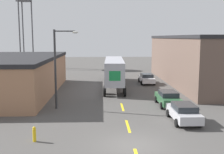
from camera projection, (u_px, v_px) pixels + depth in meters
The scene contains 9 objects.
ground_plane at pixel (134, 145), 17.58m from camera, with size 160.00×160.00×0.00m, color #4C4947.
road_centerline at pixel (128, 126), 21.30m from camera, with size 0.20×14.84×0.01m.
warehouse_right at pixel (206, 59), 40.96m from camera, with size 11.34×26.71×6.96m.
semi_truck at pixel (114, 70), 38.17m from camera, with size 3.05×14.95×3.84m.
parked_car_right_mid at pixel (168, 98), 27.63m from camera, with size 2.02×4.46×1.47m.
parked_car_right_far at pixel (147, 78), 40.76m from camera, with size 2.02×4.46×1.47m.
parked_car_right_near at pixel (184, 112), 22.33m from camera, with size 2.02×4.46×1.47m.
street_lamp at pixel (58, 63), 26.02m from camera, with size 2.30×0.32×7.40m.
fire_hydrant at pixel (34, 134), 18.07m from camera, with size 0.22×0.22×1.00m.
Camera 1 is at (-1.97, -16.74, 6.69)m, focal length 45.00 mm.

